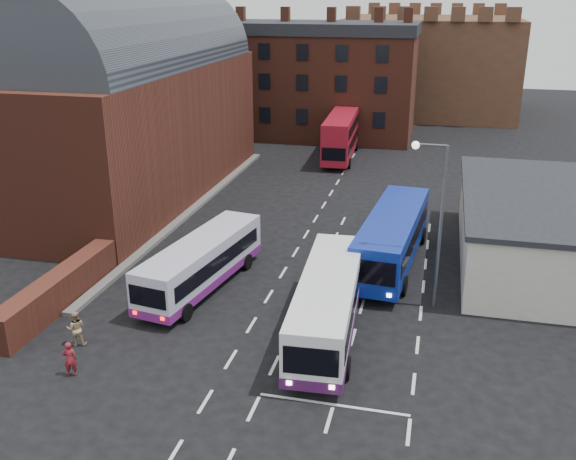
% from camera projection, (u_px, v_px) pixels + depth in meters
% --- Properties ---
extents(ground, '(180.00, 180.00, 0.00)m').
position_uv_depth(ground, '(236.00, 350.00, 29.15)').
color(ground, black).
extents(railway_station, '(12.00, 28.00, 16.00)m').
position_uv_depth(railway_station, '(125.00, 98.00, 49.00)').
color(railway_station, '#602B1E').
rests_on(railway_station, ground).
extents(forecourt_wall, '(1.20, 10.00, 1.80)m').
position_uv_depth(forecourt_wall, '(59.00, 290.00, 32.90)').
color(forecourt_wall, '#602B1E').
rests_on(forecourt_wall, ground).
extents(cream_building, '(10.40, 16.40, 4.25)m').
position_uv_depth(cream_building, '(551.00, 229.00, 37.83)').
color(cream_building, beige).
rests_on(cream_building, ground).
extents(brick_terrace, '(22.00, 10.00, 11.00)m').
position_uv_depth(brick_terrace, '(312.00, 86.00, 70.40)').
color(brick_terrace, brown).
rests_on(brick_terrace, ground).
extents(castle_keep, '(22.00, 22.00, 12.00)m').
position_uv_depth(castle_keep, '(430.00, 65.00, 85.78)').
color(castle_keep, brown).
rests_on(castle_keep, ground).
extents(bus_white_outbound, '(3.89, 10.36, 2.76)m').
position_uv_depth(bus_white_outbound, '(201.00, 260.00, 34.70)').
color(bus_white_outbound, silver).
rests_on(bus_white_outbound, ground).
extents(bus_white_inbound, '(3.26, 11.10, 2.99)m').
position_uv_depth(bus_white_inbound, '(328.00, 301.00, 29.88)').
color(bus_white_inbound, white).
rests_on(bus_white_inbound, ground).
extents(bus_blue, '(3.71, 11.91, 3.20)m').
position_uv_depth(bus_blue, '(392.00, 236.00, 37.50)').
color(bus_blue, '#0E2696').
rests_on(bus_blue, ground).
extents(bus_red_double, '(3.04, 10.72, 4.25)m').
position_uv_depth(bus_red_double, '(341.00, 136.00, 61.32)').
color(bus_red_double, '#A41426').
rests_on(bus_red_double, ground).
extents(street_lamp, '(1.76, 0.38, 8.62)m').
position_uv_depth(street_lamp, '(436.00, 211.00, 31.40)').
color(street_lamp, '#565B63').
rests_on(street_lamp, ground).
extents(pedestrian_red, '(0.68, 0.56, 1.61)m').
position_uv_depth(pedestrian_red, '(70.00, 359.00, 26.97)').
color(pedestrian_red, maroon).
rests_on(pedestrian_red, ground).
extents(pedestrian_beige, '(1.02, 0.93, 1.71)m').
position_uv_depth(pedestrian_beige, '(76.00, 328.00, 29.30)').
color(pedestrian_beige, tan).
rests_on(pedestrian_beige, ground).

